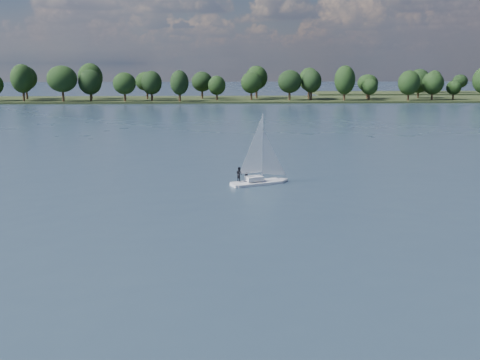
% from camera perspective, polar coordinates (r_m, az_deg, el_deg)
% --- Properties ---
extents(ground, '(700.00, 700.00, 0.00)m').
position_cam_1_polar(ground, '(122.64, -2.79, 4.98)').
color(ground, '#233342').
rests_on(ground, ground).
extents(far_shore, '(660.00, 40.00, 1.50)m').
position_cam_1_polar(far_shore, '(234.15, -2.43, 8.49)').
color(far_shore, black).
rests_on(far_shore, ground).
extents(sailboat, '(7.64, 4.79, 9.77)m').
position_cam_1_polar(sailboat, '(70.18, 1.84, 1.69)').
color(sailboat, silver).
rests_on(sailboat, ground).
extents(treeline, '(562.51, 73.55, 17.74)m').
position_cam_1_polar(treeline, '(231.02, -6.98, 10.35)').
color(treeline, black).
rests_on(treeline, ground).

